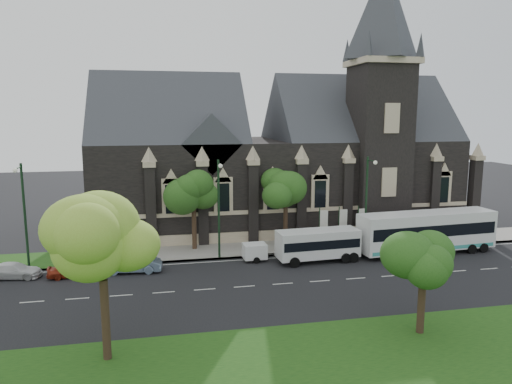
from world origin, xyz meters
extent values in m
plane|color=black|center=(0.00, 0.00, 0.00)|extent=(160.00, 160.00, 0.00)
cube|color=gray|center=(0.00, 9.50, 0.07)|extent=(80.00, 5.00, 0.15)
cube|color=black|center=(4.00, 19.50, 5.00)|extent=(40.00, 15.00, 10.00)
cube|color=#303339|center=(-8.00, 19.50, 10.00)|extent=(16.00, 15.00, 15.00)
cube|color=#303339|center=(14.00, 19.50, 10.00)|extent=(20.00, 15.00, 15.00)
cube|color=#303339|center=(-4.00, 15.00, 10.00)|extent=(6.00, 6.00, 6.00)
cube|color=black|center=(14.00, 13.50, 9.00)|extent=(5.50, 5.50, 18.00)
cube|color=tan|center=(14.00, 13.50, 18.20)|extent=(6.20, 6.20, 0.60)
pyramid|color=#303339|center=(14.00, 13.50, 23.50)|extent=(8.40, 8.40, 10.00)
cube|color=tan|center=(4.00, 11.96, 3.20)|extent=(40.00, 0.22, 0.40)
cube|color=tan|center=(4.00, 11.96, 0.60)|extent=(40.00, 0.25, 1.20)
cube|color=black|center=(2.00, 11.82, 4.80)|extent=(1.20, 0.12, 2.80)
cylinder|color=black|center=(-12.00, -9.00, 2.20)|extent=(0.44, 0.44, 4.40)
sphere|color=#8AAA33|center=(-12.00, -9.00, 6.22)|extent=(4.16, 4.16, 4.16)
sphere|color=#8AAA33|center=(-11.22, -8.22, 7.00)|extent=(3.12, 3.12, 3.12)
cylinder|color=black|center=(6.00, -9.50, 1.54)|extent=(0.44, 0.44, 3.08)
sphere|color=#235019|center=(6.00, -9.50, 4.48)|extent=(3.20, 3.20, 3.20)
sphere|color=#235019|center=(6.60, -8.90, 5.08)|extent=(2.40, 2.40, 2.40)
cylinder|color=black|center=(3.00, 10.50, 1.98)|extent=(0.44, 0.44, 3.96)
sphere|color=#235019|center=(3.00, 10.50, 5.64)|extent=(3.84, 3.84, 3.84)
sphere|color=#235019|center=(3.72, 11.22, 6.36)|extent=(2.88, 2.88, 2.88)
cylinder|color=black|center=(-6.00, 10.50, 1.98)|extent=(0.44, 0.44, 3.96)
sphere|color=#235019|center=(-6.00, 10.50, 5.57)|extent=(3.68, 3.68, 3.68)
sphere|color=#235019|center=(-5.31, 11.19, 6.26)|extent=(2.76, 2.76, 2.76)
cylinder|color=black|center=(10.00, 7.30, 4.50)|extent=(0.20, 0.20, 9.00)
cylinder|color=black|center=(10.00, 6.50, 8.70)|extent=(0.10, 1.60, 0.10)
sphere|color=silver|center=(10.00, 5.70, 8.60)|extent=(0.36, 0.36, 0.36)
cylinder|color=black|center=(-4.00, 7.30, 4.50)|extent=(0.20, 0.20, 9.00)
cylinder|color=black|center=(-4.00, 6.50, 8.70)|extent=(0.10, 1.60, 0.10)
sphere|color=silver|center=(-4.00, 5.70, 8.60)|extent=(0.36, 0.36, 0.36)
cylinder|color=black|center=(-20.00, 7.30, 4.50)|extent=(0.20, 0.20, 9.00)
cylinder|color=black|center=(-20.00, 6.50, 8.70)|extent=(0.10, 1.60, 0.10)
sphere|color=silver|center=(-20.00, 5.70, 8.60)|extent=(0.36, 0.36, 0.36)
cylinder|color=black|center=(6.00, 9.00, 2.00)|extent=(0.10, 0.10, 4.00)
cube|color=white|center=(6.45, 9.00, 2.60)|extent=(0.80, 0.04, 2.20)
cylinder|color=black|center=(8.00, 9.00, 2.00)|extent=(0.10, 0.10, 4.00)
cube|color=white|center=(8.45, 9.00, 2.60)|extent=(0.80, 0.04, 2.20)
cylinder|color=black|center=(10.00, 9.00, 2.00)|extent=(0.10, 0.10, 4.00)
cube|color=white|center=(10.45, 9.00, 2.60)|extent=(0.80, 0.04, 2.20)
cube|color=silver|center=(15.26, 5.28, 2.16)|extent=(13.47, 3.77, 3.43)
cube|color=black|center=(15.26, 5.28, 2.40)|extent=(12.94, 3.77, 1.09)
cube|color=teal|center=(15.26, 5.28, 0.75)|extent=(12.94, 3.76, 0.35)
cylinder|color=black|center=(10.72, 3.54, 0.45)|extent=(0.92, 0.35, 0.90)
cylinder|color=black|center=(10.51, 6.30, 0.45)|extent=(0.92, 0.35, 0.90)
cylinder|color=black|center=(19.34, 4.20, 0.45)|extent=(0.92, 0.35, 0.90)
cylinder|color=black|center=(19.13, 6.96, 0.45)|extent=(0.92, 0.35, 0.90)
cylinder|color=black|center=(20.67, 4.30, 0.45)|extent=(0.92, 0.35, 0.90)
cylinder|color=black|center=(20.46, 7.06, 0.45)|extent=(0.92, 0.35, 0.90)
cube|color=silver|center=(4.46, 4.87, 1.63)|extent=(7.42, 2.72, 2.36)
cube|color=black|center=(4.46, 4.87, 1.74)|extent=(7.13, 2.74, 0.79)
cylinder|color=black|center=(1.98, 3.58, 0.45)|extent=(0.92, 0.33, 0.90)
cylinder|color=black|center=(1.84, 5.87, 0.45)|extent=(0.92, 0.33, 0.90)
cylinder|color=black|center=(6.71, 3.86, 0.45)|extent=(0.92, 0.33, 0.90)
cylinder|color=black|center=(6.58, 6.15, 0.45)|extent=(0.92, 0.33, 0.90)
cylinder|color=black|center=(7.44, 3.90, 0.45)|extent=(0.92, 0.33, 0.90)
cylinder|color=black|center=(7.30, 6.19, 0.45)|extent=(0.92, 0.33, 0.90)
cube|color=silver|center=(-1.00, 6.07, 0.91)|extent=(2.07, 1.59, 1.31)
cylinder|color=black|center=(-0.97, 5.31, 0.28)|extent=(0.57, 0.22, 0.56)
cylinder|color=black|center=(-1.03, 6.82, 0.28)|extent=(0.57, 0.22, 0.56)
cylinder|color=black|center=(0.31, 6.12, 0.55)|extent=(1.21, 0.12, 0.08)
imported|color=slate|center=(-11.45, 5.06, 0.78)|extent=(4.82, 1.98, 1.55)
imported|color=maroon|center=(-16.17, 4.87, 0.63)|extent=(3.83, 1.81, 1.27)
imported|color=silver|center=(-20.64, 5.51, 0.61)|extent=(4.40, 2.27, 1.22)
camera|label=1|loc=(-8.81, -33.40, 12.89)|focal=32.96mm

